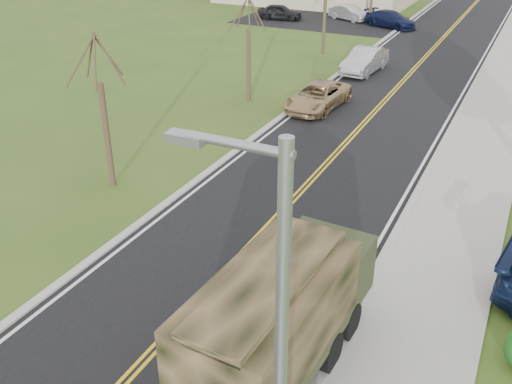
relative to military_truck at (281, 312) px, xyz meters
The scene contains 13 objects.
road 36.49m from the military_truck, 95.02° to the left, with size 8.00×120.00×0.01m, color black.
curb_right 36.36m from the military_truck, 88.48° to the left, with size 0.30×120.00×0.12m, color #9E998E.
curb_left 37.08m from the military_truck, 101.43° to the left, with size 0.30×120.00×0.10m, color #9E998E.
street_light 5.21m from the military_truck, 67.83° to the right, with size 1.65×0.22×8.00m.
bare_tree_a 12.01m from the military_truck, 148.26° to the left, with size 1.93×2.26×6.08m.
bare_tree_b 20.96m from the military_truck, 119.11° to the left, with size 1.83×2.14×5.73m.
bare_tree_c 31.98m from the military_truck, 108.59° to the left, with size 2.04×2.39×6.42m.
military_truck is the anchor object (origin of this frame).
suv_champagne 19.73m from the military_truck, 108.31° to the left, with size 2.28×4.93×1.37m, color tan.
sedan_silver 27.48m from the military_truck, 102.63° to the left, with size 1.66×4.75×1.57m, color #B3B2B7.
lot_car_dark 44.82m from the military_truck, 114.27° to the left, with size 1.67×4.15×1.41m, color black.
lot_car_silver 45.25m from the military_truck, 106.05° to the left, with size 1.44×4.12×1.36m, color #BBBCC1.
lot_car_navy 42.68m from the military_truck, 101.07° to the left, with size 1.98×4.87×1.41m, color black.
Camera 1 is at (7.25, -5.78, 10.31)m, focal length 40.00 mm.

